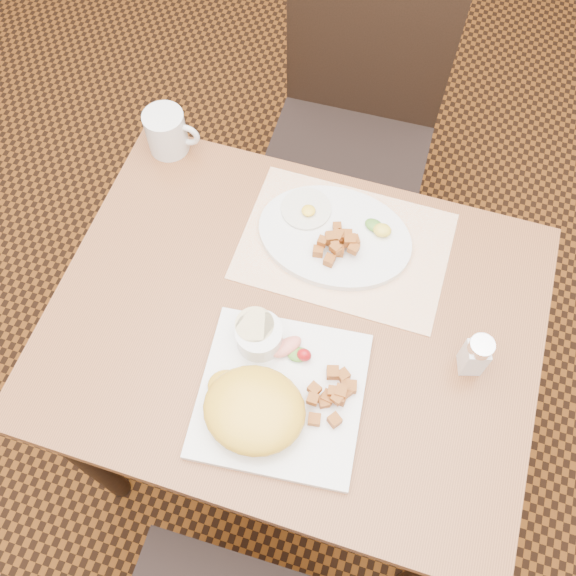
# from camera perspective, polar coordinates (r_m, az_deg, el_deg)

# --- Properties ---
(ground) EXTENTS (8.00, 8.00, 0.00)m
(ground) POSITION_cam_1_polar(r_m,az_deg,el_deg) (1.89, 0.34, -12.38)
(ground) COLOR black
(ground) RESTS_ON ground
(table) EXTENTS (0.90, 0.70, 0.75)m
(table) POSITION_cam_1_polar(r_m,az_deg,el_deg) (1.29, 0.49, -4.90)
(table) COLOR brown
(table) RESTS_ON ground
(chair_far) EXTENTS (0.43, 0.44, 0.97)m
(chair_far) POSITION_cam_1_polar(r_m,az_deg,el_deg) (1.75, 5.88, 14.55)
(chair_far) COLOR black
(chair_far) RESTS_ON ground
(placemat) EXTENTS (0.40, 0.28, 0.00)m
(placemat) POSITION_cam_1_polar(r_m,az_deg,el_deg) (1.27, 5.07, 3.74)
(placemat) COLOR white
(placemat) RESTS_ON table
(plate_square) EXTENTS (0.31, 0.31, 0.02)m
(plate_square) POSITION_cam_1_polar(r_m,az_deg,el_deg) (1.13, -0.62, -9.48)
(plate_square) COLOR silver
(plate_square) RESTS_ON table
(plate_oval) EXTENTS (0.31, 0.23, 0.02)m
(plate_oval) POSITION_cam_1_polar(r_m,az_deg,el_deg) (1.26, 4.16, 4.60)
(plate_oval) COLOR silver
(plate_oval) RESTS_ON placemat
(hollandaise_mound) EXTENTS (0.18, 0.15, 0.06)m
(hollandaise_mound) POSITION_cam_1_polar(r_m,az_deg,el_deg) (1.08, -3.09, -10.74)
(hollandaise_mound) COLOR yellow
(hollandaise_mound) RESTS_ON plate_square
(ramekin) EXTENTS (0.09, 0.09, 0.05)m
(ramekin) POSITION_cam_1_polar(r_m,az_deg,el_deg) (1.13, -2.61, -4.20)
(ramekin) COLOR silver
(ramekin) RESTS_ON plate_square
(garnish_sq) EXTENTS (0.08, 0.07, 0.03)m
(garnish_sq) POSITION_cam_1_polar(r_m,az_deg,el_deg) (1.14, 0.48, -5.56)
(garnish_sq) COLOR #387223
(garnish_sq) RESTS_ON plate_square
(fried_egg) EXTENTS (0.10, 0.10, 0.02)m
(fried_egg) POSITION_cam_1_polar(r_m,az_deg,el_deg) (1.28, 1.65, 7.03)
(fried_egg) COLOR white
(fried_egg) RESTS_ON plate_oval
(garnish_ov) EXTENTS (0.06, 0.04, 0.02)m
(garnish_ov) POSITION_cam_1_polar(r_m,az_deg,el_deg) (1.26, 8.10, 5.28)
(garnish_ov) COLOR #387223
(garnish_ov) RESTS_ON plate_oval
(salt_shaker) EXTENTS (0.05, 0.05, 0.10)m
(salt_shaker) POSITION_cam_1_polar(r_m,az_deg,el_deg) (1.15, 16.32, -5.74)
(salt_shaker) COLOR white
(salt_shaker) RESTS_ON table
(coffee_mug) EXTENTS (0.12, 0.08, 0.10)m
(coffee_mug) POSITION_cam_1_polar(r_m,az_deg,el_deg) (1.39, -10.68, 13.47)
(coffee_mug) COLOR silver
(coffee_mug) RESTS_ON table
(home_fries_sq) EXTENTS (0.08, 0.11, 0.03)m
(home_fries_sq) POSITION_cam_1_polar(r_m,az_deg,el_deg) (1.11, 4.03, -9.43)
(home_fries_sq) COLOR #AD5B1B
(home_fries_sq) RESTS_ON plate_square
(home_fries_ov) EXTENTS (0.09, 0.10, 0.03)m
(home_fries_ov) POSITION_cam_1_polar(r_m,az_deg,el_deg) (1.23, 4.46, 4.08)
(home_fries_ov) COLOR #AD5B1B
(home_fries_ov) RESTS_ON plate_oval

